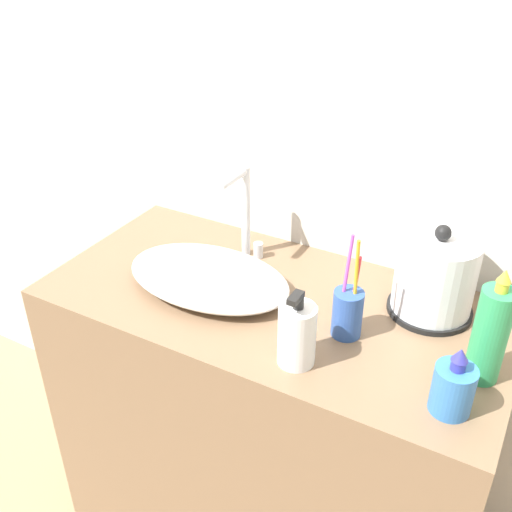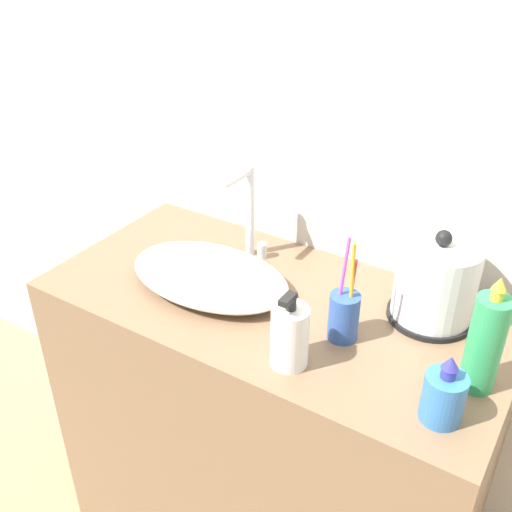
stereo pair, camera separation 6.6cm
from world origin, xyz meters
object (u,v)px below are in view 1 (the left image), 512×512
object	(u,v)px
shampoo_bottle	(490,334)
faucet	(245,211)
toothbrush_cup	(348,312)
electric_kettle	(435,279)
mouthwash_bottle	(453,388)
lotion_bottle	(297,334)

from	to	relation	value
shampoo_bottle	faucet	bearing A→B (deg)	164.65
shampoo_bottle	toothbrush_cup	bearing A→B (deg)	-179.37
electric_kettle	shampoo_bottle	world-z (taller)	shampoo_bottle
mouthwash_bottle	electric_kettle	bearing A→B (deg)	111.69
mouthwash_bottle	lotion_bottle	bearing A→B (deg)	-176.83
electric_kettle	toothbrush_cup	bearing A→B (deg)	-128.73
lotion_bottle	mouthwash_bottle	world-z (taller)	lotion_bottle
toothbrush_cup	mouthwash_bottle	size ratio (longest dim) A/B	1.68
faucet	mouthwash_bottle	size ratio (longest dim) A/B	1.73
electric_kettle	faucet	bearing A→B (deg)	179.10
toothbrush_cup	mouthwash_bottle	xyz separation A→B (m)	(0.24, -0.11, -0.01)
lotion_bottle	faucet	bearing A→B (deg)	133.72
faucet	shampoo_bottle	distance (m)	0.63
electric_kettle	shampoo_bottle	xyz separation A→B (m)	(0.14, -0.16, 0.02)
electric_kettle	lotion_bottle	xyz separation A→B (m)	(-0.18, -0.29, -0.02)
electric_kettle	lotion_bottle	distance (m)	0.34
faucet	mouthwash_bottle	bearing A→B (deg)	-25.98
faucet	electric_kettle	distance (m)	0.47
electric_kettle	lotion_bottle	bearing A→B (deg)	-122.36
toothbrush_cup	lotion_bottle	size ratio (longest dim) A/B	1.40
electric_kettle	mouthwash_bottle	distance (m)	0.30
faucet	mouthwash_bottle	xyz separation A→B (m)	(0.58, -0.28, -0.08)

